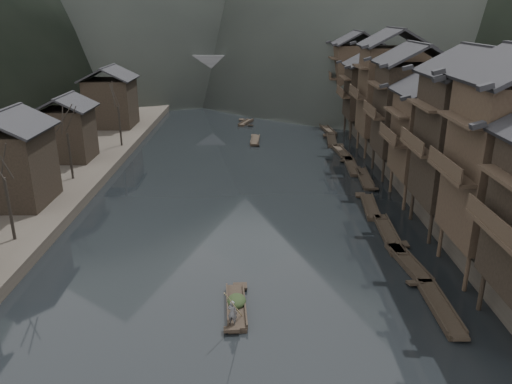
{
  "coord_description": "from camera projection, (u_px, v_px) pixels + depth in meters",
  "views": [
    {
      "loc": [
        0.7,
        -31.49,
        16.91
      ],
      "look_at": [
        0.78,
        8.43,
        2.5
      ],
      "focal_mm": 35.0,
      "sensor_mm": 36.0,
      "label": 1
    }
  ],
  "objects": [
    {
      "name": "water",
      "position": [
        245.0,
        265.0,
        35.36
      ],
      "size": [
        300.0,
        300.0,
        0.0
      ],
      "primitive_type": "plane",
      "color": "black",
      "rests_on": "ground"
    },
    {
      "name": "right_bank",
      "position": [
        490.0,
        129.0,
        72.74
      ],
      "size": [
        40.0,
        200.0,
        1.8
      ],
      "primitive_type": "cube",
      "color": "#2D2823",
      "rests_on": "ground"
    },
    {
      "name": "left_bank",
      "position": [
        11.0,
        131.0,
        72.72
      ],
      "size": [
        40.0,
        200.0,
        1.2
      ],
      "primitive_type": "cube",
      "color": "#2D2823",
      "rests_on": "ground"
    },
    {
      "name": "stilt_houses",
      "position": [
        419.0,
        98.0,
        50.24
      ],
      "size": [
        9.0,
        67.6,
        15.46
      ],
      "color": "black",
      "rests_on": "ground"
    },
    {
      "name": "left_houses",
      "position": [
        53.0,
        126.0,
        52.32
      ],
      "size": [
        8.1,
        53.2,
        8.73
      ],
      "color": "black",
      "rests_on": "left_bank"
    },
    {
      "name": "bare_trees",
      "position": [
        58.0,
        139.0,
        44.74
      ],
      "size": [
        3.56,
        44.82,
        7.12
      ],
      "color": "black",
      "rests_on": "left_bank"
    },
    {
      "name": "moored_sampans",
      "position": [
        358.0,
        180.0,
        52.8
      ],
      "size": [
        2.86,
        55.84,
        0.47
      ],
      "color": "black",
      "rests_on": "water"
    },
    {
      "name": "midriver_boats",
      "position": [
        250.0,
        113.0,
        87.55
      ],
      "size": [
        6.45,
        44.18,
        0.45
      ],
      "color": "black",
      "rests_on": "water"
    },
    {
      "name": "stone_bridge",
      "position": [
        252.0,
        74.0,
        101.35
      ],
      "size": [
        40.0,
        6.0,
        9.0
      ],
      "color": "#4C4C4F",
      "rests_on": "ground"
    },
    {
      "name": "hero_sampan",
      "position": [
        236.0,
        307.0,
        30.05
      ],
      "size": [
        1.46,
        5.33,
        0.44
      ],
      "color": "black",
      "rests_on": "water"
    },
    {
      "name": "cargo_heap",
      "position": [
        236.0,
        296.0,
        30.08
      ],
      "size": [
        1.16,
        1.52,
        0.7
      ],
      "primitive_type": "ellipsoid",
      "color": "black",
      "rests_on": "hero_sampan"
    },
    {
      "name": "boatman",
      "position": [
        232.0,
        309.0,
        27.97
      ],
      "size": [
        0.66,
        0.55,
        1.55
      ],
      "primitive_type": "imported",
      "rotation": [
        0.0,
        0.0,
        2.79
      ],
      "color": "#4D4D4F",
      "rests_on": "hero_sampan"
    },
    {
      "name": "bamboo_pole",
      "position": [
        235.0,
        269.0,
        27.12
      ],
      "size": [
        1.14,
        2.58,
        3.48
      ],
      "primitive_type": "cylinder",
      "rotation": [
        0.67,
        0.0,
        -0.4
      ],
      "color": "#8C7A51",
      "rests_on": "boatman"
    }
  ]
}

